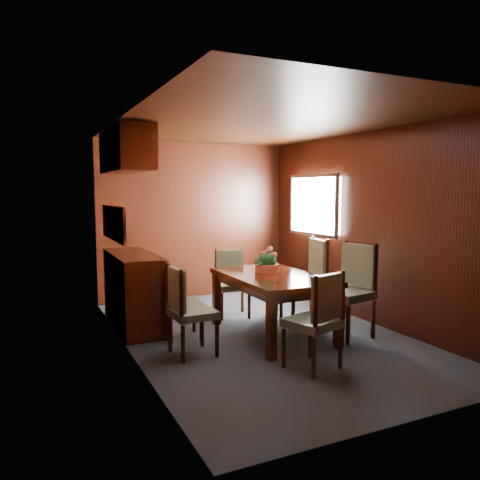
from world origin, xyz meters
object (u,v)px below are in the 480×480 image
dining_table (273,283)px  chair_right_near (351,284)px  chair_left_near (186,306)px  flower_centerpiece (267,259)px  chair_head (318,315)px  sideboard (133,290)px

dining_table → chair_right_near: 0.90m
chair_left_near → flower_centerpiece: 1.28m
chair_head → chair_right_near: bearing=21.1°
chair_left_near → chair_head: chair_head is taller
sideboard → chair_left_near: 1.28m
dining_table → chair_head: size_ratio=1.62×
dining_table → flower_centerpiece: bearing=78.7°
dining_table → chair_head: (-0.13, -1.11, -0.09)m
chair_right_near → chair_head: size_ratio=1.15×
chair_head → flower_centerpiece: flower_centerpiece is taller
dining_table → flower_centerpiece: (0.04, 0.22, 0.25)m
chair_left_near → flower_centerpiece: size_ratio=2.93×
sideboard → dining_table: (1.37, -1.03, 0.16)m
chair_left_near → flower_centerpiece: flower_centerpiece is taller
sideboard → chair_head: bearing=-60.0°
chair_right_near → flower_centerpiece: 1.01m
chair_left_near → chair_right_near: (1.92, -0.17, 0.08)m
sideboard → chair_right_near: (2.18, -1.43, 0.14)m
flower_centerpiece → dining_table: bearing=-100.7°
chair_right_near → flower_centerpiece: (-0.76, 0.61, 0.26)m
chair_head → sideboard: bearing=103.9°
dining_table → chair_head: bearing=-97.5°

